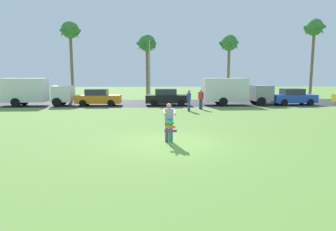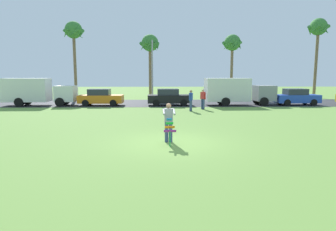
{
  "view_description": "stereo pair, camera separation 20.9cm",
  "coord_description": "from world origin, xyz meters",
  "px_view_note": "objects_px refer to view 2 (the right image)",
  "views": [
    {
      "loc": [
        -0.68,
        -12.57,
        2.97
      ],
      "look_at": [
        -0.11,
        1.17,
        1.05
      ],
      "focal_mm": 31.41,
      "sensor_mm": 36.0,
      "label": 1
    },
    {
      "loc": [
        -0.48,
        -12.58,
        2.97
      ],
      "look_at": [
        -0.11,
        1.17,
        1.05
      ],
      "focal_mm": 31.41,
      "sensor_mm": 36.0,
      "label": 2
    }
  ],
  "objects_px": {
    "parked_truck_grey_van": "(235,91)",
    "palm_tree_right_near": "(150,46)",
    "palm_tree_far_left": "(318,31)",
    "streetlight_pole": "(152,66)",
    "person_kite_flyer": "(169,121)",
    "person_walker_far": "(191,100)",
    "parked_truck_white_box": "(35,91)",
    "palm_tree_centre_far": "(232,45)",
    "parked_car_black": "(169,97)",
    "parked_car_orange": "(101,98)",
    "palm_tree_left_near": "(74,34)",
    "person_walker_near": "(203,98)",
    "kite_held": "(170,128)",
    "parked_car_blue": "(296,97)"
  },
  "relations": [
    {
      "from": "parked_truck_grey_van",
      "to": "palm_tree_right_near",
      "type": "distance_m",
      "value": 13.61
    },
    {
      "from": "palm_tree_far_left",
      "to": "streetlight_pole",
      "type": "relative_size",
      "value": 1.42
    },
    {
      "from": "person_kite_flyer",
      "to": "person_walker_far",
      "type": "xyz_separation_m",
      "value": [
        2.13,
        11.05,
        -0.02
      ]
    },
    {
      "from": "parked_truck_grey_van",
      "to": "streetlight_pole",
      "type": "distance_m",
      "value": 11.21
    },
    {
      "from": "person_kite_flyer",
      "to": "streetlight_pole",
      "type": "xyz_separation_m",
      "value": [
        -1.29,
        22.82,
        3.05
      ]
    },
    {
      "from": "parked_truck_white_box",
      "to": "palm_tree_centre_far",
      "type": "distance_m",
      "value": 24.44
    },
    {
      "from": "palm_tree_right_near",
      "to": "palm_tree_centre_far",
      "type": "relative_size",
      "value": 0.97
    },
    {
      "from": "parked_car_black",
      "to": "streetlight_pole",
      "type": "xyz_separation_m",
      "value": [
        -1.78,
        7.16,
        3.22
      ]
    },
    {
      "from": "parked_car_orange",
      "to": "streetlight_pole",
      "type": "height_order",
      "value": "streetlight_pole"
    },
    {
      "from": "palm_tree_left_near",
      "to": "palm_tree_right_near",
      "type": "bearing_deg",
      "value": 1.05
    },
    {
      "from": "parked_truck_white_box",
      "to": "person_walker_near",
      "type": "height_order",
      "value": "parked_truck_white_box"
    },
    {
      "from": "person_kite_flyer",
      "to": "parked_car_black",
      "type": "height_order",
      "value": "person_kite_flyer"
    },
    {
      "from": "kite_held",
      "to": "palm_tree_far_left",
      "type": "relative_size",
      "value": 0.11
    },
    {
      "from": "parked_car_orange",
      "to": "palm_tree_far_left",
      "type": "height_order",
      "value": "palm_tree_far_left"
    },
    {
      "from": "person_walker_near",
      "to": "parked_car_orange",
      "type": "bearing_deg",
      "value": 160.63
    },
    {
      "from": "person_kite_flyer",
      "to": "parked_truck_white_box",
      "type": "distance_m",
      "value": 19.92
    },
    {
      "from": "kite_held",
      "to": "parked_car_black",
      "type": "bearing_deg",
      "value": 88.37
    },
    {
      "from": "kite_held",
      "to": "parked_truck_grey_van",
      "type": "distance_m",
      "value": 17.75
    },
    {
      "from": "parked_car_black",
      "to": "person_walker_near",
      "type": "distance_m",
      "value": 4.34
    },
    {
      "from": "person_kite_flyer",
      "to": "palm_tree_left_near",
      "type": "height_order",
      "value": "palm_tree_left_near"
    },
    {
      "from": "palm_tree_far_left",
      "to": "person_walker_near",
      "type": "distance_m",
      "value": 21.55
    },
    {
      "from": "kite_held",
      "to": "palm_tree_centre_far",
      "type": "height_order",
      "value": "palm_tree_centre_far"
    },
    {
      "from": "kite_held",
      "to": "person_walker_near",
      "type": "xyz_separation_m",
      "value": [
        3.28,
        13.03,
        0.17
      ]
    },
    {
      "from": "palm_tree_right_near",
      "to": "parked_car_blue",
      "type": "bearing_deg",
      "value": -32.32
    },
    {
      "from": "palm_tree_right_near",
      "to": "streetlight_pole",
      "type": "distance_m",
      "value": 3.32
    },
    {
      "from": "parked_truck_white_box",
      "to": "palm_tree_centre_far",
      "type": "xyz_separation_m",
      "value": [
        21.37,
        10.59,
        5.35
      ]
    },
    {
      "from": "kite_held",
      "to": "palm_tree_left_near",
      "type": "xyz_separation_m",
      "value": [
        -11.03,
        25.4,
        7.21
      ]
    },
    {
      "from": "palm_tree_far_left",
      "to": "parked_car_blue",
      "type": "bearing_deg",
      "value": -125.92
    },
    {
      "from": "palm_tree_centre_far",
      "to": "streetlight_pole",
      "type": "relative_size",
      "value": 1.16
    },
    {
      "from": "parked_truck_grey_van",
      "to": "palm_tree_centre_far",
      "type": "height_order",
      "value": "palm_tree_centre_far"
    },
    {
      "from": "palm_tree_centre_far",
      "to": "streetlight_pole",
      "type": "xyz_separation_m",
      "value": [
        -10.36,
        -3.43,
        -2.77
      ]
    },
    {
      "from": "parked_truck_white_box",
      "to": "parked_car_black",
      "type": "height_order",
      "value": "parked_truck_white_box"
    },
    {
      "from": "person_kite_flyer",
      "to": "palm_tree_centre_far",
      "type": "height_order",
      "value": "palm_tree_centre_far"
    },
    {
      "from": "parked_car_black",
      "to": "palm_tree_centre_far",
      "type": "relative_size",
      "value": 0.52
    },
    {
      "from": "palm_tree_right_near",
      "to": "streetlight_pole",
      "type": "bearing_deg",
      "value": -80.79
    },
    {
      "from": "parked_car_blue",
      "to": "palm_tree_far_left",
      "type": "bearing_deg",
      "value": 54.08
    },
    {
      "from": "person_walker_near",
      "to": "palm_tree_left_near",
      "type": "bearing_deg",
      "value": 139.15
    },
    {
      "from": "parked_car_orange",
      "to": "palm_tree_centre_far",
      "type": "bearing_deg",
      "value": 34.9
    },
    {
      "from": "parked_car_black",
      "to": "parked_car_blue",
      "type": "distance_m",
      "value": 12.47
    },
    {
      "from": "streetlight_pole",
      "to": "palm_tree_left_near",
      "type": "bearing_deg",
      "value": 168.92
    },
    {
      "from": "streetlight_pole",
      "to": "person_walker_near",
      "type": "distance_m",
      "value": 11.84
    },
    {
      "from": "palm_tree_centre_far",
      "to": "streetlight_pole",
      "type": "bearing_deg",
      "value": -161.69
    },
    {
      "from": "parked_car_blue",
      "to": "person_walker_near",
      "type": "height_order",
      "value": "person_walker_near"
    },
    {
      "from": "kite_held",
      "to": "person_walker_near",
      "type": "distance_m",
      "value": 13.43
    },
    {
      "from": "kite_held",
      "to": "person_walker_far",
      "type": "relative_size",
      "value": 0.65
    },
    {
      "from": "parked_truck_white_box",
      "to": "palm_tree_left_near",
      "type": "height_order",
      "value": "palm_tree_left_near"
    },
    {
      "from": "person_kite_flyer",
      "to": "palm_tree_right_near",
      "type": "distance_m",
      "value": 25.57
    },
    {
      "from": "parked_car_blue",
      "to": "palm_tree_far_left",
      "type": "xyz_separation_m",
      "value": [
        6.45,
        8.91,
        7.62
      ]
    },
    {
      "from": "parked_car_orange",
      "to": "streetlight_pole",
      "type": "bearing_deg",
      "value": 56.07
    },
    {
      "from": "streetlight_pole",
      "to": "person_walker_far",
      "type": "height_order",
      "value": "streetlight_pole"
    }
  ]
}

